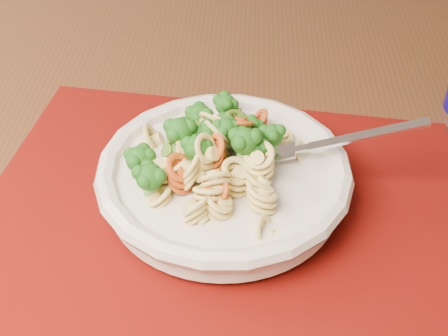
# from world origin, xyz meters

# --- Properties ---
(dining_table) EXTENTS (1.59, 1.11, 0.76)m
(dining_table) POSITION_xyz_m (0.65, 0.37, 0.66)
(dining_table) COLOR #4C2615
(dining_table) RESTS_ON ground
(placemat) EXTENTS (0.46, 0.36, 0.00)m
(placemat) POSITION_xyz_m (0.61, 0.28, 0.76)
(placemat) COLOR #640406
(placemat) RESTS_ON dining_table
(pasta_bowl) EXTENTS (0.24, 0.24, 0.05)m
(pasta_bowl) POSITION_xyz_m (0.61, 0.30, 0.79)
(pasta_bowl) COLOR beige
(pasta_bowl) RESTS_ON placemat
(pasta_broccoli_heap) EXTENTS (0.20, 0.20, 0.06)m
(pasta_broccoli_heap) POSITION_xyz_m (0.61, 0.30, 0.80)
(pasta_broccoli_heap) COLOR #E2CA6F
(pasta_broccoli_heap) RESTS_ON pasta_bowl
(fork) EXTENTS (0.18, 0.03, 0.08)m
(fork) POSITION_xyz_m (0.66, 0.32, 0.80)
(fork) COLOR silver
(fork) RESTS_ON pasta_bowl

